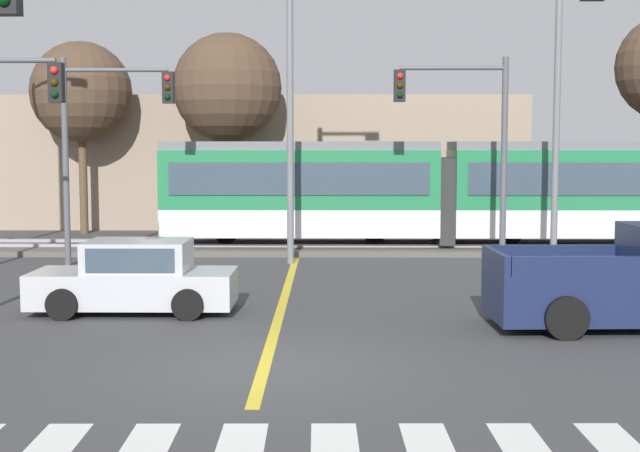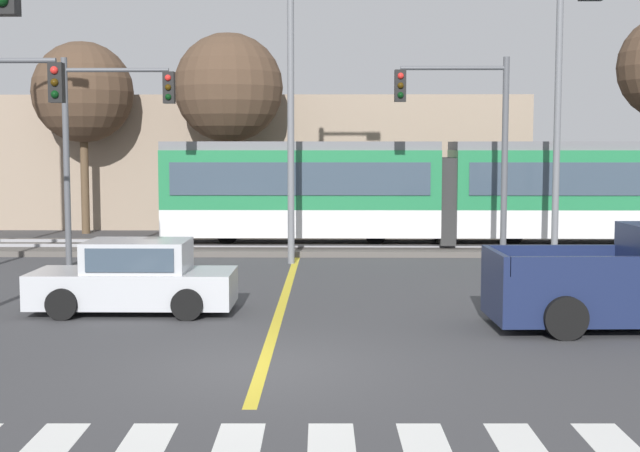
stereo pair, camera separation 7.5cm
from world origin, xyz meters
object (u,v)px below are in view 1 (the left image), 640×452
bare_tree_west (81,93)px  street_lamp_centre (298,76)px  bare_tree_east (227,88)px  traffic_light_far_left (102,129)px  traffic_light_far_right (467,128)px  street_lamp_east (564,92)px  light_rail_tram (443,189)px  sedan_crossing (135,279)px  pickup_truck (639,284)px

bare_tree_west → street_lamp_centre: bearing=-45.3°
street_lamp_centre → bare_tree_east: size_ratio=1.25×
traffic_light_far_left → traffic_light_far_right: 10.46m
street_lamp_centre → bare_tree_west: size_ratio=1.29×
street_lamp_east → bare_tree_west: bearing=152.5°
light_rail_tram → street_lamp_centre: (-4.72, -3.36, 3.46)m
traffic_light_far_left → traffic_light_far_right: traffic_light_far_left is taller
light_rail_tram → traffic_light_far_left: size_ratio=3.09×
street_lamp_centre → bare_tree_west: street_lamp_centre is taller
street_lamp_centre → sedan_crossing: bearing=-112.1°
light_rail_tram → bare_tree_west: 14.98m
pickup_truck → traffic_light_far_right: bearing=103.0°
street_lamp_centre → street_lamp_east: size_ratio=1.09×
traffic_light_far_right → bare_tree_west: (-13.62, 9.45, 1.56)m
traffic_light_far_right → bare_tree_west: bare_tree_west is taller
street_lamp_east → bare_tree_east: street_lamp_east is taller
pickup_truck → bare_tree_east: (-9.85, 17.64, 4.83)m
light_rail_tram → traffic_light_far_left: 11.19m
sedan_crossing → street_lamp_east: street_lamp_east is taller
pickup_truck → traffic_light_far_right: size_ratio=0.91×
sedan_crossing → pickup_truck: bearing=-8.5°
traffic_light_far_right → bare_tree_east: bare_tree_east is taller
traffic_light_far_right → sedan_crossing: bearing=-138.2°
sedan_crossing → pickup_truck: pickup_truck is taller
traffic_light_far_right → street_lamp_east: (2.96, 0.82, 1.08)m
sedan_crossing → traffic_light_far_right: (8.00, 7.16, 3.28)m
pickup_truck → traffic_light_far_right: traffic_light_far_right is taller
pickup_truck → street_lamp_centre: 12.41m
street_lamp_east → traffic_light_far_right: bearing=-164.5°
traffic_light_far_right → street_lamp_centre: size_ratio=0.61×
bare_tree_west → bare_tree_east: size_ratio=0.97×
pickup_truck → street_lamp_east: street_lamp_east is taller
traffic_light_far_left → street_lamp_east: 13.48m
traffic_light_far_left → bare_tree_west: 10.02m
pickup_truck → bare_tree_east: bearing=119.2°
traffic_light_far_right → bare_tree_east: 12.05m
street_lamp_centre → street_lamp_east: street_lamp_centre is taller
sedan_crossing → traffic_light_far_left: bearing=108.8°
traffic_light_far_left → street_lamp_centre: (5.61, 0.51, 1.55)m
sedan_crossing → street_lamp_centre: 9.65m
sedan_crossing → light_rail_tram: bearing=54.7°
traffic_light_far_left → bare_tree_east: 9.44m
light_rail_tram → bare_tree_east: bearing=146.9°
pickup_truck → traffic_light_far_left: bearing=145.0°
light_rail_tram → street_lamp_centre: 6.75m
sedan_crossing → bare_tree_east: 16.90m
traffic_light_far_right → bare_tree_west: size_ratio=0.80×
light_rail_tram → sedan_crossing: (-7.87, -11.11, -1.35)m
traffic_light_far_right → pickup_truck: bearing=-77.0°
pickup_truck → street_lamp_east: 10.41m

